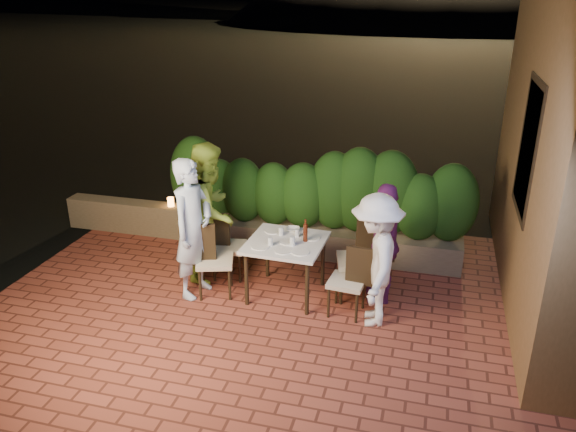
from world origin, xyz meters
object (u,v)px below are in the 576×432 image
at_px(chair_left_front, 215,259).
at_px(diner_blue, 193,229).
at_px(diner_white, 375,261).
at_px(chair_right_back, 357,259).
at_px(bowl, 293,229).
at_px(beer_bottle, 305,230).
at_px(parapet_lamp, 171,202).
at_px(chair_right_front, 347,280).
at_px(chair_left_back, 229,245).
at_px(diner_green, 211,211).
at_px(dining_table, 286,268).
at_px(diner_purple, 384,243).

bearing_deg(chair_left_front, diner_blue, 173.32).
distance_m(diner_blue, diner_white, 2.28).
bearing_deg(chair_right_back, bowl, -23.65).
xyz_separation_m(bowl, chair_right_back, (0.87, -0.15, -0.25)).
height_order(beer_bottle, parapet_lamp, beer_bottle).
relative_size(chair_right_front, chair_right_back, 0.86).
distance_m(bowl, chair_right_back, 0.91).
bearing_deg(chair_left_back, chair_left_front, -99.23).
bearing_deg(diner_green, dining_table, -107.73).
xyz_separation_m(chair_left_front, diner_white, (2.03, -0.13, 0.31)).
bearing_deg(beer_bottle, diner_blue, -166.57).
distance_m(bowl, diner_white, 1.33).
distance_m(beer_bottle, chair_right_back, 0.75).
height_order(chair_right_back, diner_green, diner_green).
height_order(dining_table, diner_white, diner_white).
bearing_deg(bowl, parapet_lamp, 156.28).
xyz_separation_m(beer_bottle, chair_left_back, (-1.11, 0.21, -0.44)).
bearing_deg(dining_table, diner_blue, -167.25).
relative_size(chair_left_front, diner_purple, 0.63).
distance_m(bowl, chair_left_front, 1.07).
height_order(diner_white, parapet_lamp, diner_white).
xyz_separation_m(chair_left_front, chair_right_back, (1.75, 0.39, 0.04)).
bearing_deg(diner_green, bowl, -91.00).
xyz_separation_m(diner_white, parapet_lamp, (-3.37, 1.65, -0.23)).
relative_size(beer_bottle, chair_left_front, 0.30).
bearing_deg(chair_right_front, chair_left_back, -11.80).
bearing_deg(chair_right_back, parapet_lamp, -34.00).
bearing_deg(diner_blue, bowl, -50.00).
xyz_separation_m(beer_bottle, diner_purple, (0.96, 0.16, -0.13)).
bearing_deg(beer_bottle, chair_right_front, -27.90).
height_order(dining_table, chair_left_back, chair_left_back).
bearing_deg(parapet_lamp, diner_green, -42.31).
relative_size(dining_table, chair_right_back, 0.89).
bearing_deg(diner_green, chair_left_back, -97.90).
relative_size(dining_table, diner_blue, 0.52).
relative_size(bowl, diner_purple, 0.11).
xyz_separation_m(chair_left_front, chair_left_back, (0.00, 0.49, -0.03)).
bearing_deg(dining_table, parapet_lamp, 149.47).
relative_size(beer_bottle, diner_purple, 0.19).
height_order(bowl, diner_purple, diner_purple).
bearing_deg(bowl, beer_bottle, -49.18).
bearing_deg(diner_white, diner_green, -113.18).
xyz_separation_m(bowl, diner_white, (1.15, -0.67, 0.02)).
xyz_separation_m(chair_left_back, chair_right_back, (1.75, -0.10, 0.07)).
distance_m(chair_left_front, chair_right_back, 1.79).
height_order(chair_right_front, diner_blue, diner_blue).
bearing_deg(beer_bottle, bowl, 130.82).
bearing_deg(parapet_lamp, dining_table, -30.53).
height_order(beer_bottle, diner_white, diner_white).
bearing_deg(diner_green, chair_left_front, -157.25).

